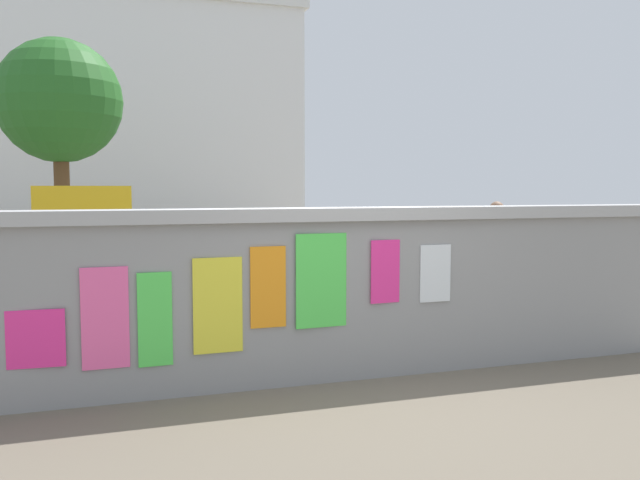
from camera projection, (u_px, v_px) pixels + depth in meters
name	position (u px, v px, depth m)	size (l,w,h in m)	color
ground	(214.00, 274.00, 13.93)	(60.00, 60.00, 0.00)	#6B6051
poster_wall	(346.00, 291.00, 6.28)	(7.88, 0.42, 1.64)	gray
auto_rickshaw_truck	(156.00, 252.00, 9.42)	(3.67, 1.68, 1.85)	black
motorcycle	(480.00, 296.00, 8.27)	(1.90, 0.56, 0.87)	black
person_walking	(496.00, 243.00, 9.89)	(0.41, 0.41, 1.62)	purple
tree_roadside	(59.00, 102.00, 15.12)	(2.85, 2.85, 5.25)	brown
building_background	(121.00, 118.00, 23.57)	(12.70, 4.87, 8.61)	white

